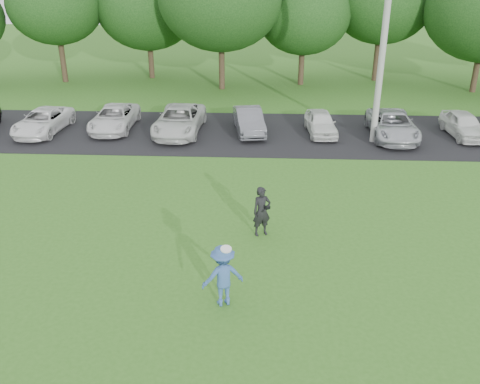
# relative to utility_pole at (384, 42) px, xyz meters

# --- Properties ---
(ground) EXTENTS (100.00, 100.00, 0.00)m
(ground) POSITION_rel_utility_pole_xyz_m (-5.73, -12.06, -4.51)
(ground) COLOR #356B1E
(ground) RESTS_ON ground
(parking_lot) EXTENTS (32.00, 6.50, 0.03)m
(parking_lot) POSITION_rel_utility_pole_xyz_m (-5.73, 0.94, -4.49)
(parking_lot) COLOR black
(parking_lot) RESTS_ON ground
(utility_pole) EXTENTS (0.28, 0.28, 9.02)m
(utility_pole) POSITION_rel_utility_pole_xyz_m (0.00, 0.00, 0.00)
(utility_pole) COLOR #A1A29D
(utility_pole) RESTS_ON ground
(frisbee_player) EXTENTS (1.22, 0.96, 1.83)m
(frisbee_player) POSITION_rel_utility_pole_xyz_m (-5.97, -12.50, -3.67)
(frisbee_player) COLOR #375C9C
(frisbee_player) RESTS_ON ground
(camera_bystander) EXTENTS (0.69, 0.59, 1.61)m
(camera_bystander) POSITION_rel_utility_pole_xyz_m (-5.04, -8.89, -3.70)
(camera_bystander) COLOR black
(camera_bystander) RESTS_ON ground
(parked_cars) EXTENTS (28.33, 4.75, 1.25)m
(parked_cars) POSITION_rel_utility_pole_xyz_m (-6.86, 0.82, -3.90)
(parked_cars) COLOR black
(parked_cars) RESTS_ON parking_lot
(tree_row) EXTENTS (42.39, 9.85, 8.64)m
(tree_row) POSITION_rel_utility_pole_xyz_m (-4.22, 10.70, 0.40)
(tree_row) COLOR #38281C
(tree_row) RESTS_ON ground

